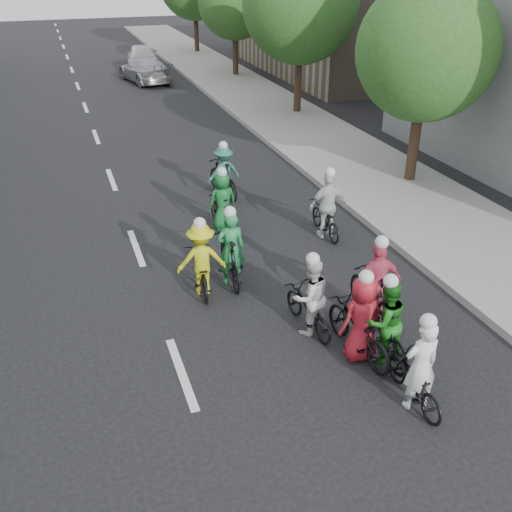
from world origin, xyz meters
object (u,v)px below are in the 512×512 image
cyclist_2 (201,265)px  follow_car_lead (145,70)px  cyclist_6 (309,303)px  cyclist_9 (222,206)px  cyclist_7 (223,175)px  cyclist_1 (383,326)px  cyclist_8 (327,212)px  cyclist_0 (416,375)px  cyclist_5 (230,255)px  cyclist_3 (375,290)px  follow_car_trail (143,56)px  cyclist_4 (359,326)px

cyclist_2 → follow_car_lead: size_ratio=0.39×
cyclist_6 → cyclist_9: size_ratio=1.01×
cyclist_2 → cyclist_7: (1.96, 4.96, 0.02)m
cyclist_1 → cyclist_8: 4.97m
cyclist_0 → cyclist_5: 4.94m
cyclist_5 → cyclist_8: size_ratio=1.00×
cyclist_0 → cyclist_2: bearing=-61.4°
cyclist_3 → cyclist_6: 1.34m
cyclist_6 → cyclist_8: (2.10, 3.64, 0.03)m
follow_car_lead → follow_car_trail: size_ratio=0.99×
cyclist_5 → follow_car_trail: 26.00m
cyclist_0 → cyclist_2: (-2.33, 4.46, 0.08)m
cyclist_5 → cyclist_4: bearing=117.6°
cyclist_6 → cyclist_9: 4.96m
cyclist_5 → cyclist_0: bearing=113.8°
follow_car_lead → cyclist_1: bearing=78.4°
cyclist_5 → follow_car_trail: (2.43, 25.88, 0.13)m
cyclist_4 → cyclist_7: (-0.12, 8.00, 0.04)m
cyclist_6 → cyclist_9: cyclist_6 is taller
cyclist_6 → cyclist_8: cyclist_8 is taller
cyclist_1 → cyclist_2: cyclist_2 is taller
cyclist_3 → follow_car_lead: cyclist_3 is taller
cyclist_7 → follow_car_trail: 21.15m
cyclist_5 → follow_car_lead: 22.20m
cyclist_0 → cyclist_5: cyclist_5 is taller
cyclist_1 → cyclist_2: bearing=-53.1°
cyclist_1 → cyclist_4: cyclist_4 is taller
cyclist_1 → cyclist_4: size_ratio=0.92×
cyclist_2 → cyclist_5: size_ratio=0.95×
cyclist_3 → cyclist_0: bearing=76.2°
follow_car_lead → cyclist_4: bearing=77.6°
cyclist_5 → cyclist_3: bearing=137.6°
cyclist_2 → follow_car_trail: size_ratio=0.39×
cyclist_2 → cyclist_7: size_ratio=0.93×
cyclist_2 → cyclist_0: bearing=124.6°
cyclist_0 → cyclist_6: 2.53m
cyclist_0 → follow_car_trail: (0.79, 30.54, 0.21)m
cyclist_4 → cyclist_9: bearing=-88.4°
cyclist_7 → cyclist_9: 2.16m
cyclist_9 → follow_car_lead: bearing=-101.7°
cyclist_1 → cyclist_4: bearing=-28.6°
follow_car_lead → follow_car_trail: (0.52, 3.76, 0.12)m
cyclist_4 → cyclist_8: (1.58, 4.62, 0.02)m
cyclist_7 → cyclist_9: size_ratio=1.11×
cyclist_5 → cyclist_9: 2.77m
cyclist_4 → cyclist_7: bearing=-94.9°
cyclist_3 → cyclist_7: size_ratio=1.00×
cyclist_9 → follow_car_trail: 23.25m
cyclist_9 → cyclist_0: bearing=90.0°
cyclist_6 → follow_car_trail: size_ratio=0.38×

